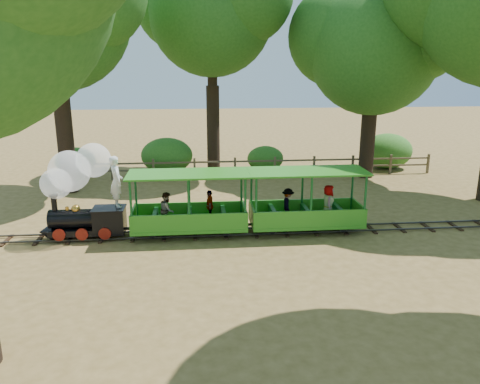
{
  "coord_description": "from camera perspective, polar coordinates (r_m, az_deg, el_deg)",
  "views": [
    {
      "loc": [
        -2.89,
        -14.6,
        5.47
      ],
      "look_at": [
        -1.46,
        0.5,
        1.3
      ],
      "focal_mm": 35.0,
      "sensor_mm": 36.0,
      "label": 1
    }
  ],
  "objects": [
    {
      "name": "shrub_east",
      "position": [
        26.38,
        17.48,
        4.78
      ],
      "size": [
        2.72,
        2.1,
        1.89
      ],
      "primitive_type": "ellipsoid",
      "color": "#2D6B1E",
      "rests_on": "ground"
    },
    {
      "name": "shrub_mid_w",
      "position": [
        24.38,
        -8.9,
        4.41
      ],
      "size": [
        2.64,
        2.03,
        1.83
      ],
      "primitive_type": "ellipsoid",
      "color": "#2D6B1E",
      "rests_on": "ground"
    },
    {
      "name": "oak_nw",
      "position": [
        21.57,
        -21.98,
        20.44
      ],
      "size": [
        7.85,
        6.91,
        10.6
      ],
      "color": "#2D2116",
      "rests_on": "ground"
    },
    {
      "name": "shrub_mid_e",
      "position": [
        24.65,
        3.1,
        4.1
      ],
      "size": [
        1.91,
        1.47,
        1.32
      ],
      "primitive_type": "ellipsoid",
      "color": "#2D6B1E",
      "rests_on": "ground"
    },
    {
      "name": "fence",
      "position": [
        23.31,
        1.84,
        3.25
      ],
      "size": [
        18.1,
        0.1,
        1.0
      ],
      "color": "brown",
      "rests_on": "ground"
    },
    {
      "name": "carriage_front",
      "position": [
        15.33,
        -6.33,
        -2.47
      ],
      "size": [
        3.87,
        1.58,
        2.01
      ],
      "color": "#2F8A1E",
      "rests_on": "track"
    },
    {
      "name": "carriage_rear",
      "position": [
        15.75,
        8.1,
        -1.99
      ],
      "size": [
        3.87,
        1.58,
        2.01
      ],
      "color": "#2F8A1E",
      "rests_on": "track"
    },
    {
      "name": "oak_ne",
      "position": [
        23.73,
        15.96,
        17.19
      ],
      "size": [
        7.7,
        6.78,
        9.22
      ],
      "color": "#2D2116",
      "rests_on": "ground"
    },
    {
      "name": "oak_nc",
      "position": [
        24.35,
        -3.6,
        21.63
      ],
      "size": [
        7.61,
        6.7,
        10.88
      ],
      "color": "#2D2116",
      "rests_on": "ground"
    },
    {
      "name": "ground",
      "position": [
        15.86,
        5.46,
        -4.88
      ],
      "size": [
        90.0,
        90.0,
        0.0
      ],
      "primitive_type": "plane",
      "color": "#A07F45",
      "rests_on": "ground"
    },
    {
      "name": "track",
      "position": [
        15.84,
        5.46,
        -4.65
      ],
      "size": [
        22.0,
        1.0,
        0.1
      ],
      "color": "#3F3D3A",
      "rests_on": "ground"
    },
    {
      "name": "locomotive",
      "position": [
        15.59,
        -19.04,
        0.79
      ],
      "size": [
        2.81,
        1.3,
        3.16
      ],
      "color": "black",
      "rests_on": "ground"
    },
    {
      "name": "shrub_west",
      "position": [
        25.13,
        -19.41,
        3.55
      ],
      "size": [
        2.03,
        1.56,
        1.4
      ],
      "primitive_type": "ellipsoid",
      "color": "#2D6B1E",
      "rests_on": "ground"
    }
  ]
}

